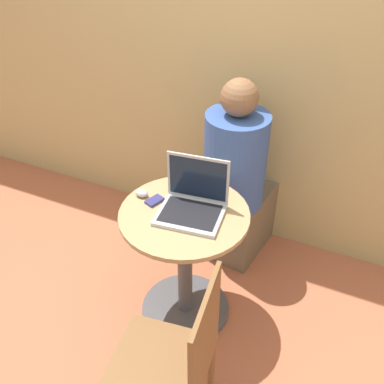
{
  "coord_description": "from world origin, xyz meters",
  "views": [
    {
      "loc": [
        0.75,
        -1.54,
        2.11
      ],
      "look_at": [
        0.02,
        0.05,
        0.82
      ],
      "focal_mm": 42.0,
      "sensor_mm": 36.0,
      "label": 1
    }
  ],
  "objects_px": {
    "person_seated": "(238,187)",
    "cell_phone": "(155,201)",
    "laptop": "(193,202)",
    "chair_empty": "(176,365)"
  },
  "relations": [
    {
      "from": "person_seated",
      "to": "cell_phone",
      "type": "bearing_deg",
      "value": -112.63
    },
    {
      "from": "person_seated",
      "to": "laptop",
      "type": "bearing_deg",
      "value": -93.89
    },
    {
      "from": "cell_phone",
      "to": "chair_empty",
      "type": "xyz_separation_m",
      "value": [
        0.43,
        -0.63,
        -0.26
      ]
    },
    {
      "from": "laptop",
      "to": "chair_empty",
      "type": "relative_size",
      "value": 0.37
    },
    {
      "from": "chair_empty",
      "to": "person_seated",
      "type": "bearing_deg",
      "value": 98.39
    },
    {
      "from": "chair_empty",
      "to": "person_seated",
      "type": "distance_m",
      "value": 1.24
    },
    {
      "from": "cell_phone",
      "to": "person_seated",
      "type": "distance_m",
      "value": 0.68
    },
    {
      "from": "laptop",
      "to": "person_seated",
      "type": "bearing_deg",
      "value": 86.11
    },
    {
      "from": "laptop",
      "to": "person_seated",
      "type": "height_order",
      "value": "person_seated"
    },
    {
      "from": "laptop",
      "to": "cell_phone",
      "type": "height_order",
      "value": "laptop"
    }
  ]
}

